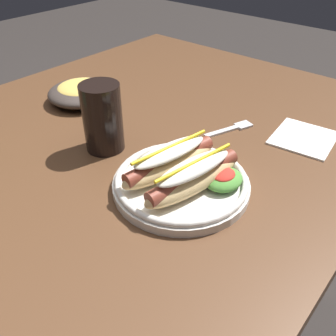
# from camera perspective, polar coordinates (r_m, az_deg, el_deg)

# --- Properties ---
(dining_table) EXTENTS (1.44, 0.93, 0.74)m
(dining_table) POSITION_cam_1_polar(r_m,az_deg,el_deg) (0.79, -11.42, -4.03)
(dining_table) COLOR #51331E
(dining_table) RESTS_ON ground_plane
(hot_dog_plate) EXTENTS (0.24, 0.24, 0.08)m
(hot_dog_plate) POSITION_cam_1_polar(r_m,az_deg,el_deg) (0.63, 2.34, -1.29)
(hot_dog_plate) COLOR silver
(hot_dog_plate) RESTS_ON dining_table
(fork) EXTENTS (0.12, 0.06, 0.00)m
(fork) POSITION_cam_1_polar(r_m,az_deg,el_deg) (0.83, 9.90, 6.05)
(fork) COLOR silver
(fork) RESTS_ON dining_table
(soda_cup) EXTENTS (0.08, 0.08, 0.14)m
(soda_cup) POSITION_cam_1_polar(r_m,az_deg,el_deg) (0.73, -10.10, 7.66)
(soda_cup) COLOR black
(soda_cup) RESTS_ON dining_table
(side_bowl) EXTENTS (0.17, 0.17, 0.05)m
(side_bowl) POSITION_cam_1_polar(r_m,az_deg,el_deg) (0.96, -13.23, 11.45)
(side_bowl) COLOR #423833
(side_bowl) RESTS_ON dining_table
(napkin) EXTENTS (0.14, 0.13, 0.00)m
(napkin) POSITION_cam_1_polar(r_m,az_deg,el_deg) (0.83, 20.28, 4.39)
(napkin) COLOR white
(napkin) RESTS_ON dining_table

